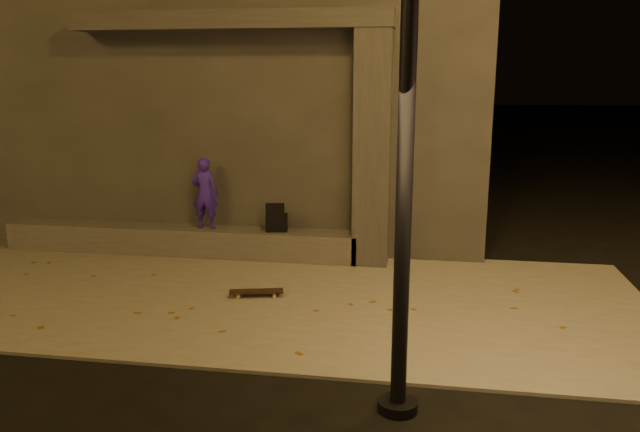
% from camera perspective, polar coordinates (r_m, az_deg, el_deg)
% --- Properties ---
extents(ground, '(120.00, 120.00, 0.00)m').
position_cam_1_polar(ground, '(6.99, -12.56, -12.70)').
color(ground, black).
rests_on(ground, ground).
extents(sidewalk, '(11.00, 4.40, 0.04)m').
position_cam_1_polar(sidewalk, '(8.72, -7.69, -7.11)').
color(sidewalk, slate).
rests_on(sidewalk, ground).
extents(building, '(9.00, 5.10, 5.22)m').
position_cam_1_polar(building, '(12.80, -6.47, 11.10)').
color(building, '#383533').
rests_on(building, ground).
extents(ledge, '(6.00, 0.55, 0.45)m').
position_cam_1_polar(ledge, '(10.71, -12.71, -2.15)').
color(ledge, '#4F4B47').
rests_on(ledge, sidewalk).
extents(column, '(0.55, 0.55, 3.60)m').
position_cam_1_polar(column, '(9.67, 4.80, 6.04)').
color(column, '#383533').
rests_on(column, sidewalk).
extents(canopy, '(5.00, 0.70, 0.28)m').
position_cam_1_polar(canopy, '(10.10, -8.10, 17.28)').
color(canopy, '#383533').
rests_on(canopy, column).
extents(skateboarder, '(0.44, 0.29, 1.18)m').
position_cam_1_polar(skateboarder, '(10.36, -10.48, 2.07)').
color(skateboarder, '#391DBE').
rests_on(skateboarder, ledge).
extents(backpack, '(0.37, 0.27, 0.48)m').
position_cam_1_polar(backpack, '(10.11, -3.99, -0.47)').
color(backpack, black).
rests_on(backpack, ledge).
extents(skateboard, '(0.75, 0.36, 0.08)m').
position_cam_1_polar(skateboard, '(8.53, -5.84, -6.90)').
color(skateboard, black).
rests_on(skateboard, sidewalk).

